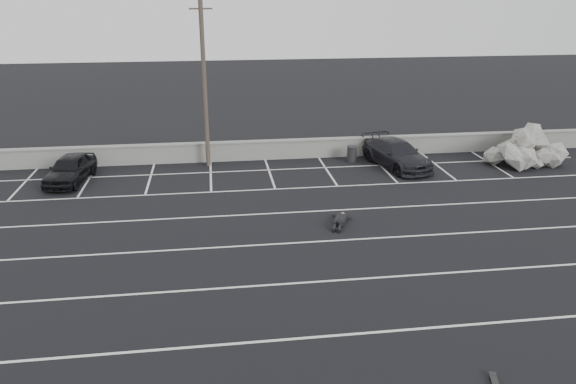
{
  "coord_description": "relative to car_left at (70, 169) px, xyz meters",
  "views": [
    {
      "loc": [
        -1.79,
        -15.72,
        8.9
      ],
      "look_at": [
        1.17,
        5.81,
        1.0
      ],
      "focal_mm": 35.0,
      "sensor_mm": 36.0,
      "label": 1
    }
  ],
  "objects": [
    {
      "name": "car_right",
      "position": [
        16.5,
        0.28,
        0.03
      ],
      "size": [
        3.12,
        5.14,
        1.39
      ],
      "primitive_type": "imported",
      "rotation": [
        0.0,
        0.0,
        0.26
      ],
      "color": "black",
      "rests_on": "ground"
    },
    {
      "name": "stall_lines",
      "position": [
        8.66,
        -7.01,
        -0.67
      ],
      "size": [
        36.0,
        20.05,
        0.01
      ],
      "color": "silver",
      "rests_on": "ground"
    },
    {
      "name": "ground",
      "position": [
        8.74,
        -11.41,
        -0.67
      ],
      "size": [
        120.0,
        120.0,
        0.0
      ],
      "primitive_type": "plane",
      "color": "black",
      "rests_on": "ground"
    },
    {
      "name": "riprap_pile",
      "position": [
        23.61,
        -0.05,
        -0.07
      ],
      "size": [
        4.26,
        4.37,
        1.54
      ],
      "color": "#A2A097",
      "rests_on": "ground"
    },
    {
      "name": "seawall",
      "position": [
        8.74,
        2.59,
        -0.12
      ],
      "size": [
        50.0,
        0.45,
        1.06
      ],
      "color": "gray",
      "rests_on": "ground"
    },
    {
      "name": "person",
      "position": [
        11.92,
        -6.66,
        -0.45
      ],
      "size": [
        2.41,
        2.81,
        0.44
      ],
      "primitive_type": null,
      "rotation": [
        0.0,
        0.0,
        -0.39
      ],
      "color": "black",
      "rests_on": "ground"
    },
    {
      "name": "skateboard",
      "position": [
        13.33,
        -16.96,
        -0.61
      ],
      "size": [
        0.34,
        0.69,
        0.08
      ],
      "rotation": [
        0.0,
        0.0,
        -0.26
      ],
      "color": "black",
      "rests_on": "ground"
    },
    {
      "name": "utility_pole",
      "position": [
        6.64,
        1.79,
        3.66
      ],
      "size": [
        1.14,
        0.23,
        8.54
      ],
      "color": "#4C4238",
      "rests_on": "ground"
    },
    {
      "name": "car_left",
      "position": [
        0.0,
        0.0,
        0.0
      ],
      "size": [
        2.18,
        4.13,
        1.34
      ],
      "primitive_type": "imported",
      "rotation": [
        0.0,
        0.0,
        -0.16
      ],
      "color": "black",
      "rests_on": "ground"
    },
    {
      "name": "trash_bin",
      "position": [
        14.38,
        1.42,
        -0.22
      ],
      "size": [
        0.62,
        0.62,
        0.88
      ],
      "rotation": [
        0.0,
        0.0,
        0.09
      ],
      "color": "black",
      "rests_on": "ground"
    }
  ]
}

